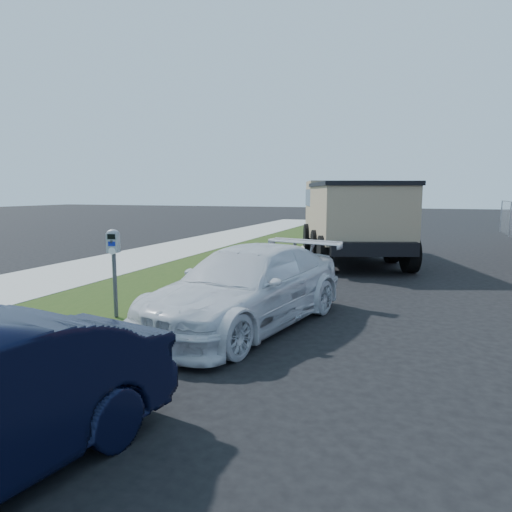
% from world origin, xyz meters
% --- Properties ---
extents(ground, '(120.00, 120.00, 0.00)m').
position_xyz_m(ground, '(0.00, 0.00, 0.00)').
color(ground, black).
rests_on(ground, ground).
extents(streetside, '(6.12, 50.00, 0.15)m').
position_xyz_m(streetside, '(-5.57, 2.00, 0.07)').
color(streetside, gray).
rests_on(streetside, ground).
extents(parking_meter, '(0.24, 0.19, 1.52)m').
position_xyz_m(parking_meter, '(-3.17, -1.24, 1.25)').
color(parking_meter, '#3F4247').
rests_on(parking_meter, ground).
extents(white_wagon, '(2.87, 4.97, 1.35)m').
position_xyz_m(white_wagon, '(-1.04, -0.43, 0.68)').
color(white_wagon, silver).
rests_on(white_wagon, ground).
extents(dump_truck, '(4.65, 7.36, 2.71)m').
position_xyz_m(dump_truck, '(-0.60, 8.24, 1.53)').
color(dump_truck, black).
rests_on(dump_truck, ground).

